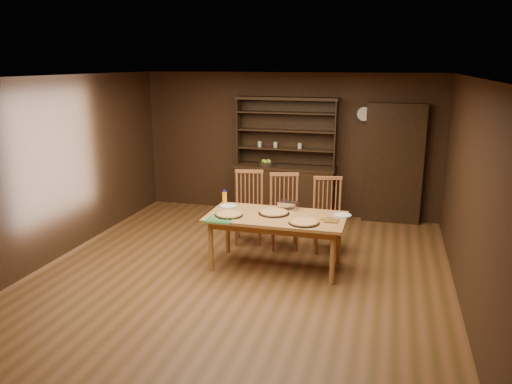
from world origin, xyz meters
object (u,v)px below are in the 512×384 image
(dining_table, at_px, (276,221))
(juice_bottle, at_px, (225,198))
(chair_center, at_px, (284,208))
(china_hutch, at_px, (285,184))
(chair_left, at_px, (249,204))
(chair_right, at_px, (327,211))

(dining_table, relative_size, juice_bottle, 8.95)
(chair_center, distance_m, juice_bottle, 0.97)
(juice_bottle, bearing_deg, chair_center, 32.72)
(dining_table, distance_m, juice_bottle, 0.95)
(china_hutch, distance_m, juice_bottle, 2.11)
(chair_left, distance_m, juice_bottle, 0.66)
(china_hutch, relative_size, chair_left, 1.92)
(chair_center, height_order, juice_bottle, chair_center)
(chair_left, relative_size, chair_center, 1.00)
(chair_center, bearing_deg, china_hutch, 86.17)
(chair_left, bearing_deg, juice_bottle, -119.91)
(dining_table, height_order, juice_bottle, juice_bottle)
(chair_right, distance_m, juice_bottle, 1.57)
(china_hutch, distance_m, chair_left, 1.49)
(china_hutch, bearing_deg, dining_table, -80.62)
(chair_center, height_order, chair_right, chair_center)
(dining_table, relative_size, chair_right, 1.69)
(chair_center, bearing_deg, dining_table, -100.80)
(dining_table, bearing_deg, chair_left, 125.12)
(china_hutch, height_order, juice_bottle, china_hutch)
(dining_table, bearing_deg, china_hutch, 99.38)
(juice_bottle, bearing_deg, chair_left, 71.07)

